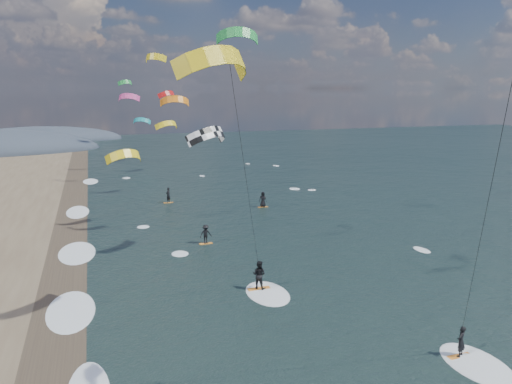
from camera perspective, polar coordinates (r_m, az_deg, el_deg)
name	(u,v)px	position (r m, az deg, el deg)	size (l,w,h in m)	color
wet_sand_strip	(54,355)	(27.28, -22.10, -16.92)	(3.00, 240.00, 0.00)	#382D23
kitesurfer_near_b	(241,140)	(25.48, -1.67, 5.92)	(7.31, 9.11, 15.14)	orange
far_kitesurfers	(218,212)	(49.02, -4.38, -2.27)	(10.58, 16.93, 1.77)	orange
bg_kite_field	(159,101)	(67.86, -10.99, 10.17)	(13.66, 72.47, 11.28)	orange
shoreline_surf	(81,311)	(31.47, -19.34, -12.75)	(2.40, 79.40, 0.11)	white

